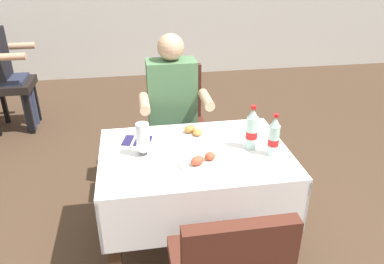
{
  "coord_description": "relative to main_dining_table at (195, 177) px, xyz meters",
  "views": [
    {
      "loc": [
        -0.38,
        -1.77,
        1.82
      ],
      "look_at": [
        -0.05,
        0.22,
        0.8
      ],
      "focal_mm": 35.21,
      "sensor_mm": 36.0,
      "label": 1
    }
  ],
  "objects": [
    {
      "name": "seated_diner_far",
      "position": [
        -0.05,
        0.67,
        0.16
      ],
      "size": [
        0.5,
        0.46,
        1.26
      ],
      "color": "#282D42",
      "rests_on": "ground"
    },
    {
      "name": "main_dining_table",
      "position": [
        0.0,
        0.0,
        0.0
      ],
      "size": [
        1.11,
        0.77,
        0.72
      ],
      "color": "white",
      "rests_on": "ground"
    },
    {
      "name": "cola_bottle_primary",
      "position": [
        0.34,
        -0.01,
        0.29
      ],
      "size": [
        0.07,
        0.07,
        0.27
      ],
      "color": "silver",
      "rests_on": "main_dining_table"
    },
    {
      "name": "chair_far_diner_seat",
      "position": [
        0.0,
        0.78,
        0.01
      ],
      "size": [
        0.44,
        0.5,
        0.97
      ],
      "color": "#4C2319",
      "rests_on": "ground"
    },
    {
      "name": "napkin_cutlery_set",
      "position": [
        -0.33,
        0.19,
        0.18
      ],
      "size": [
        0.2,
        0.2,
        0.01
      ],
      "color": "#231E4C",
      "rests_on": "main_dining_table"
    },
    {
      "name": "background_patron",
      "position": [
        -1.63,
        2.1,
        0.16
      ],
      "size": [
        0.46,
        0.5,
        1.26
      ],
      "color": "#282D42",
      "rests_on": "ground"
    },
    {
      "name": "beer_glass_left",
      "position": [
        -0.3,
        0.01,
        0.28
      ],
      "size": [
        0.07,
        0.07,
        0.2
      ],
      "color": "white",
      "rests_on": "main_dining_table"
    },
    {
      "name": "cola_bottle_secondary",
      "position": [
        0.44,
        -0.1,
        0.29
      ],
      "size": [
        0.06,
        0.06,
        0.26
      ],
      "color": "silver",
      "rests_on": "main_dining_table"
    },
    {
      "name": "ground_plane",
      "position": [
        0.05,
        -0.12,
        -0.55
      ],
      "size": [
        11.0,
        11.0,
        0.0
      ],
      "primitive_type": "plane",
      "color": "#473323"
    },
    {
      "name": "plate_near_camera",
      "position": [
        0.01,
        -0.13,
        0.19
      ],
      "size": [
        0.26,
        0.26,
        0.06
      ],
      "color": "white",
      "rests_on": "main_dining_table"
    },
    {
      "name": "plate_far_diner",
      "position": [
        0.01,
        0.19,
        0.19
      ],
      "size": [
        0.22,
        0.22,
        0.06
      ],
      "color": "white",
      "rests_on": "main_dining_table"
    },
    {
      "name": "background_chair_right",
      "position": [
        -1.68,
        2.1,
        0.01
      ],
      "size": [
        0.5,
        0.44,
        0.97
      ],
      "color": "black",
      "rests_on": "ground"
    }
  ]
}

